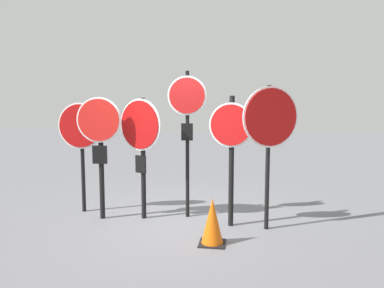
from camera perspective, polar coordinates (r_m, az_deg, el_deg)
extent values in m
plane|color=slate|center=(6.70, -3.64, -11.29)|extent=(40.00, 40.00, 0.00)
cylinder|color=black|center=(7.20, -16.32, -2.36)|extent=(0.07, 0.07, 1.94)
cylinder|color=white|center=(7.08, -16.69, 2.67)|extent=(0.84, 0.03, 0.84)
cylinder|color=#AD0F0F|center=(7.06, -16.75, 2.66)|extent=(0.78, 0.03, 0.78)
cylinder|color=black|center=(6.67, -13.66, -2.57)|extent=(0.09, 0.09, 2.03)
cylinder|color=white|center=(6.53, -14.01, 3.58)|extent=(0.77, 0.07, 0.77)
cylinder|color=red|center=(6.52, -14.07, 3.57)|extent=(0.71, 0.07, 0.71)
cube|color=black|center=(6.59, -13.87, -1.59)|extent=(0.26, 0.04, 0.31)
cylinder|color=black|center=(6.54, -7.45, -2.27)|extent=(0.08, 0.08, 2.11)
cylinder|color=white|center=(6.43, -7.91, 2.93)|extent=(0.81, 0.39, 0.88)
cylinder|color=#AD0F0F|center=(6.42, -8.02, 2.92)|extent=(0.76, 0.37, 0.82)
cube|color=black|center=(6.51, -7.82, -3.08)|extent=(0.21, 0.12, 0.30)
cylinder|color=black|center=(6.54, -0.70, -0.19)|extent=(0.07, 0.07, 2.56)
cylinder|color=white|center=(6.44, -0.77, 7.39)|extent=(0.67, 0.06, 0.67)
cylinder|color=red|center=(6.43, -0.78, 7.40)|extent=(0.61, 0.06, 0.61)
cube|color=black|center=(6.46, -0.76, 1.85)|extent=(0.20, 0.04, 0.30)
cylinder|color=black|center=(6.12, 6.02, -2.70)|extent=(0.08, 0.08, 2.14)
cylinder|color=white|center=(5.99, 5.96, 2.90)|extent=(0.71, 0.13, 0.71)
cylinder|color=red|center=(5.98, 5.93, 2.89)|extent=(0.65, 0.12, 0.65)
cylinder|color=black|center=(6.03, 11.47, -2.18)|extent=(0.07, 0.07, 2.29)
cylinder|color=white|center=(5.92, 11.89, 4.04)|extent=(0.86, 0.46, 0.95)
cylinder|color=#AD0F0F|center=(5.90, 11.98, 4.04)|extent=(0.80, 0.44, 0.89)
cube|color=black|center=(5.58, 3.09, -14.86)|extent=(0.38, 0.38, 0.02)
cone|color=#E05B0C|center=(5.47, 3.11, -11.57)|extent=(0.31, 0.31, 0.65)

